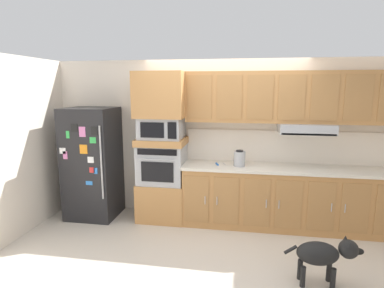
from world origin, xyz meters
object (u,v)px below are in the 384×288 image
at_px(refrigerator, 93,163).
at_px(dog, 324,254).
at_px(built_in_oven, 162,163).
at_px(screwdriver, 218,164).
at_px(electric_kettle, 239,159).
at_px(microwave, 162,128).

distance_m(refrigerator, dog, 3.55).
distance_m(built_in_oven, screwdriver, 0.87).
bearing_deg(dog, electric_kettle, 121.55).
height_order(built_in_oven, dog, built_in_oven).
bearing_deg(microwave, refrigerator, -176.58).
relative_size(electric_kettle, dog, 0.30).
height_order(microwave, electric_kettle, microwave).
height_order(refrigerator, dog, refrigerator).
xyz_separation_m(refrigerator, built_in_oven, (1.13, 0.07, 0.02)).
xyz_separation_m(screwdriver, dog, (1.25, -1.36, -0.58)).
xyz_separation_m(built_in_oven, microwave, (0.00, -0.00, 0.56)).
bearing_deg(refrigerator, microwave, 3.42).
height_order(built_in_oven, microwave, microwave).
distance_m(electric_kettle, dog, 1.77).
bearing_deg(electric_kettle, built_in_oven, 177.73).
distance_m(microwave, screwdriver, 1.02).
xyz_separation_m(screwdriver, electric_kettle, (0.32, -0.02, 0.10)).
bearing_deg(built_in_oven, electric_kettle, -2.27).
relative_size(built_in_oven, dog, 0.87).
bearing_deg(screwdriver, electric_kettle, -2.76).
relative_size(built_in_oven, microwave, 1.09).
relative_size(screwdriver, electric_kettle, 0.66).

